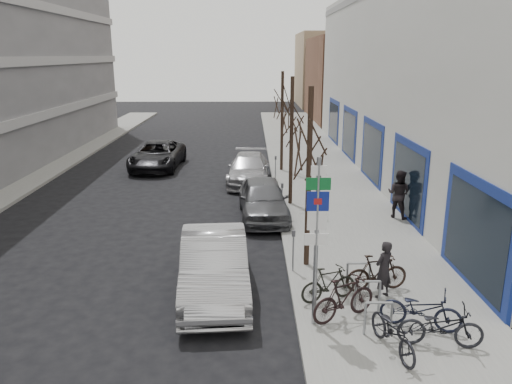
{
  "coord_description": "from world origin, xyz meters",
  "views": [
    {
      "loc": [
        0.92,
        -10.63,
        6.35
      ],
      "look_at": [
        1.08,
        5.11,
        2.0
      ],
      "focal_mm": 35.0,
      "sensor_mm": 36.0,
      "label": 1
    }
  ],
  "objects_px": {
    "meter_front": "(293,247)",
    "meter_back": "(276,166)",
    "parked_car_back": "(249,169)",
    "bike_rack": "(367,292)",
    "bike_far_inner": "(377,272)",
    "meter_mid": "(282,195)",
    "parked_car_mid": "(263,199)",
    "parked_car_front": "(214,265)",
    "lane_car": "(158,155)",
    "pedestrian_near": "(384,270)",
    "highway_sign_pole": "(317,232)",
    "tree_far": "(282,98)",
    "bike_mid_curb": "(421,306)",
    "bike_mid_inner": "(329,283)",
    "pedestrian_far": "(399,194)",
    "tree_near": "(310,136)",
    "bike_far_curb": "(441,323)",
    "tree_mid": "(292,111)",
    "bike_near_right": "(344,298)",
    "bike_near_left": "(394,329)"
  },
  "relations": [
    {
      "from": "tree_mid",
      "to": "bike_mid_curb",
      "type": "distance_m",
      "value": 11.0
    },
    {
      "from": "bike_mid_curb",
      "to": "parked_car_mid",
      "type": "xyz_separation_m",
      "value": [
        -3.46,
        8.68,
        0.07
      ]
    },
    {
      "from": "tree_near",
      "to": "parked_car_back",
      "type": "height_order",
      "value": "tree_near"
    },
    {
      "from": "meter_back",
      "to": "bike_mid_inner",
      "type": "xyz_separation_m",
      "value": [
        0.77,
        -12.85,
        -0.28
      ]
    },
    {
      "from": "meter_front",
      "to": "meter_back",
      "type": "distance_m",
      "value": 11.0
    },
    {
      "from": "bike_mid_curb",
      "to": "pedestrian_near",
      "type": "distance_m",
      "value": 1.64
    },
    {
      "from": "parked_car_mid",
      "to": "pedestrian_near",
      "type": "height_order",
      "value": "pedestrian_near"
    },
    {
      "from": "parked_car_front",
      "to": "meter_mid",
      "type": "bearing_deg",
      "value": 66.87
    },
    {
      "from": "parked_car_mid",
      "to": "parked_car_back",
      "type": "distance_m",
      "value": 5.75
    },
    {
      "from": "highway_sign_pole",
      "to": "bike_far_curb",
      "type": "xyz_separation_m",
      "value": [
        2.64,
        -0.97,
        -1.74
      ]
    },
    {
      "from": "bike_near_left",
      "to": "parked_car_front",
      "type": "height_order",
      "value": "parked_car_front"
    },
    {
      "from": "pedestrian_near",
      "to": "meter_front",
      "type": "bearing_deg",
      "value": -72.75
    },
    {
      "from": "meter_front",
      "to": "parked_car_back",
      "type": "xyz_separation_m",
      "value": [
        -1.36,
        11.17,
        -0.19
      ]
    },
    {
      "from": "pedestrian_far",
      "to": "parked_car_mid",
      "type": "bearing_deg",
      "value": 34.0
    },
    {
      "from": "bike_rack",
      "to": "bike_mid_curb",
      "type": "xyz_separation_m",
      "value": [
        1.06,
        -0.82,
        0.06
      ]
    },
    {
      "from": "lane_car",
      "to": "pedestrian_near",
      "type": "distance_m",
      "value": 18.54
    },
    {
      "from": "tree_mid",
      "to": "bike_far_curb",
      "type": "height_order",
      "value": "tree_mid"
    },
    {
      "from": "meter_back",
      "to": "pedestrian_far",
      "type": "bearing_deg",
      "value": -52.89
    },
    {
      "from": "pedestrian_near",
      "to": "bike_far_curb",
      "type": "bearing_deg",
      "value": 70.17
    },
    {
      "from": "parked_car_front",
      "to": "pedestrian_near",
      "type": "height_order",
      "value": "pedestrian_near"
    },
    {
      "from": "parked_car_back",
      "to": "pedestrian_far",
      "type": "height_order",
      "value": "pedestrian_far"
    },
    {
      "from": "bike_far_curb",
      "to": "bike_far_inner",
      "type": "distance_m",
      "value": 2.79
    },
    {
      "from": "highway_sign_pole",
      "to": "meter_front",
      "type": "bearing_deg",
      "value": 94.75
    },
    {
      "from": "highway_sign_pole",
      "to": "bike_mid_curb",
      "type": "xyz_separation_m",
      "value": [
        2.46,
        -0.21,
        -1.74
      ]
    },
    {
      "from": "bike_rack",
      "to": "bike_far_inner",
      "type": "xyz_separation_m",
      "value": [
        0.5,
        1.11,
        0.03
      ]
    },
    {
      "from": "meter_back",
      "to": "parked_car_mid",
      "type": "distance_m",
      "value": 5.59
    },
    {
      "from": "pedestrian_far",
      "to": "highway_sign_pole",
      "type": "bearing_deg",
      "value": 100.74
    },
    {
      "from": "parked_car_back",
      "to": "pedestrian_far",
      "type": "bearing_deg",
      "value": -43.22
    },
    {
      "from": "tree_near",
      "to": "pedestrian_near",
      "type": "distance_m",
      "value": 4.23
    },
    {
      "from": "bike_mid_curb",
      "to": "bike_mid_inner",
      "type": "xyz_separation_m",
      "value": [
        -1.94,
        1.38,
        -0.08
      ]
    },
    {
      "from": "bike_near_left",
      "to": "bike_mid_inner",
      "type": "xyz_separation_m",
      "value": [
        -1.04,
        2.33,
        -0.07
      ]
    },
    {
      "from": "meter_mid",
      "to": "parked_car_mid",
      "type": "xyz_separation_m",
      "value": [
        -0.75,
        -0.04,
        -0.13
      ]
    },
    {
      "from": "bike_mid_inner",
      "to": "parked_car_mid",
      "type": "height_order",
      "value": "parked_car_mid"
    },
    {
      "from": "tree_near",
      "to": "meter_mid",
      "type": "distance_m",
      "value": 5.95
    },
    {
      "from": "highway_sign_pole",
      "to": "tree_mid",
      "type": "relative_size",
      "value": 0.76
    },
    {
      "from": "parked_car_front",
      "to": "bike_mid_curb",
      "type": "bearing_deg",
      "value": -27.54
    },
    {
      "from": "tree_mid",
      "to": "parked_car_front",
      "type": "xyz_separation_m",
      "value": [
        -2.69,
        -8.1,
        -3.27
      ]
    },
    {
      "from": "bike_rack",
      "to": "lane_car",
      "type": "distance_m",
      "value": 18.93
    },
    {
      "from": "tree_far",
      "to": "bike_mid_curb",
      "type": "xyz_separation_m",
      "value": [
        2.26,
        -16.72,
        -3.39
      ]
    },
    {
      "from": "lane_car",
      "to": "bike_rack",
      "type": "bearing_deg",
      "value": -61.38
    },
    {
      "from": "bike_near_right",
      "to": "lane_car",
      "type": "distance_m",
      "value": 19.01
    },
    {
      "from": "bike_rack",
      "to": "tree_near",
      "type": "bearing_deg",
      "value": 112.48
    },
    {
      "from": "bike_rack",
      "to": "parked_car_back",
      "type": "bearing_deg",
      "value": 102.5
    },
    {
      "from": "bike_near_right",
      "to": "meter_front",
      "type": "bearing_deg",
      "value": -9.27
    },
    {
      "from": "bike_far_curb",
      "to": "lane_car",
      "type": "relative_size",
      "value": 0.34
    },
    {
      "from": "tree_near",
      "to": "bike_near_left",
      "type": "xyz_separation_m",
      "value": [
        1.35,
        -4.68,
        -3.4
      ]
    },
    {
      "from": "pedestrian_near",
      "to": "parked_car_back",
      "type": "bearing_deg",
      "value": -110.29
    },
    {
      "from": "bike_rack",
      "to": "bike_mid_inner",
      "type": "height_order",
      "value": "bike_mid_inner"
    },
    {
      "from": "bike_far_curb",
      "to": "parked_car_mid",
      "type": "distance_m",
      "value": 10.12
    },
    {
      "from": "meter_back",
      "to": "bike_far_curb",
      "type": "relative_size",
      "value": 0.69
    }
  ]
}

